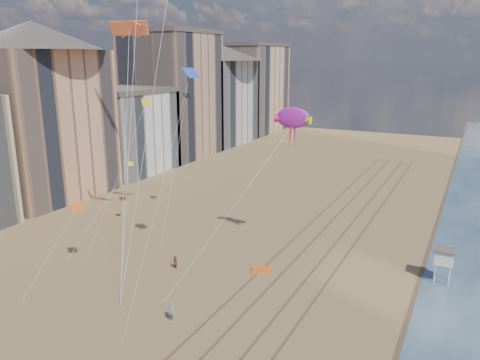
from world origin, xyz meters
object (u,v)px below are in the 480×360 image
Objects in this scene: lifeguard_stand at (444,257)px; grounded_kite at (262,270)px; show_kite at (293,118)px; kite_flyer_a at (171,312)px; kite_flyer_b at (175,263)px.

grounded_kite is at bearing -160.79° from lifeguard_stand.
lifeguard_stand is at bearing -4.96° from grounded_kite.
show_kite reaches higher than kite_flyer_a.
kite_flyer_a is 10.65m from kite_flyer_b.
lifeguard_stand reaches higher than kite_flyer_b.
lifeguard_stand is 28.62m from kite_flyer_b.
grounded_kite is at bearing 55.21° from kite_flyer_a.
kite_flyer_a is (-4.31, -17.79, -15.53)m from show_kite.
kite_flyer_b is at bearing 179.58° from grounded_kite.
kite_flyer_b is (-5.76, 8.95, -0.11)m from kite_flyer_a.
show_kite is at bearing 51.51° from grounded_kite.
lifeguard_stand is 2.15× the size of kite_flyer_a.
kite_flyer_b is (-10.07, -8.84, -15.64)m from show_kite.
lifeguard_stand is 2.47× the size of kite_flyer_b.
show_kite is at bearing 60.73° from kite_flyer_b.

